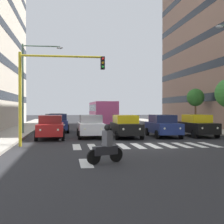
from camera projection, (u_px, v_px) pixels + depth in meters
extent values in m
plane|color=#262628|center=(145.00, 146.00, 18.88)|extent=(180.00, 180.00, 0.00)
cube|color=silver|center=(210.00, 145.00, 19.45)|extent=(0.45, 2.80, 0.01)
cube|color=silver|center=(196.00, 145.00, 19.32)|extent=(0.45, 2.80, 0.01)
cube|color=silver|center=(182.00, 145.00, 19.20)|extent=(0.45, 2.80, 0.01)
cube|color=silver|center=(167.00, 145.00, 19.07)|extent=(0.45, 2.80, 0.01)
cube|color=silver|center=(153.00, 146.00, 18.94)|extent=(0.45, 2.80, 0.01)
cube|color=silver|center=(138.00, 146.00, 18.82)|extent=(0.45, 2.80, 0.01)
cube|color=silver|center=(123.00, 146.00, 18.69)|extent=(0.45, 2.80, 0.01)
cube|color=silver|center=(108.00, 146.00, 18.56)|extent=(0.45, 2.80, 0.01)
cube|color=silver|center=(92.00, 147.00, 18.43)|extent=(0.45, 2.80, 0.01)
cube|color=silver|center=(77.00, 147.00, 18.31)|extent=(0.45, 2.80, 0.01)
cube|color=silver|center=(86.00, 163.00, 12.89)|extent=(0.50, 2.20, 0.01)
cube|color=black|center=(198.00, 127.00, 25.07)|extent=(1.80, 4.40, 0.80)
cube|color=yellow|center=(197.00, 118.00, 25.26)|extent=(1.58, 2.46, 0.60)
cylinder|color=black|center=(217.00, 134.00, 23.76)|extent=(0.22, 0.64, 0.64)
cylinder|color=black|center=(194.00, 134.00, 23.51)|extent=(0.22, 0.64, 0.64)
cylinder|color=black|center=(201.00, 131.00, 26.64)|extent=(0.22, 0.64, 0.64)
cylinder|color=black|center=(180.00, 131.00, 26.38)|extent=(0.22, 0.64, 0.64)
sphere|color=white|center=(217.00, 128.00, 23.02)|extent=(0.18, 0.18, 0.18)
sphere|color=white|center=(202.00, 128.00, 22.86)|extent=(0.18, 0.18, 0.18)
cube|color=navy|center=(163.00, 128.00, 24.61)|extent=(1.80, 4.40, 0.80)
cube|color=#1D2547|center=(162.00, 119.00, 24.80)|extent=(1.58, 2.46, 0.60)
cylinder|color=black|center=(181.00, 134.00, 23.31)|extent=(0.22, 0.64, 0.64)
cylinder|color=black|center=(157.00, 135.00, 23.05)|extent=(0.22, 0.64, 0.64)
cylinder|color=black|center=(168.00, 131.00, 26.18)|extent=(0.22, 0.64, 0.64)
cylinder|color=black|center=(147.00, 132.00, 25.93)|extent=(0.22, 0.64, 0.64)
sphere|color=white|center=(180.00, 128.00, 22.57)|extent=(0.18, 0.18, 0.18)
sphere|color=white|center=(164.00, 129.00, 22.40)|extent=(0.18, 0.18, 0.18)
cube|color=black|center=(126.00, 128.00, 23.90)|extent=(1.80, 4.40, 0.80)
cube|color=yellow|center=(125.00, 119.00, 24.09)|extent=(1.58, 2.46, 0.60)
cylinder|color=black|center=(142.00, 135.00, 22.60)|extent=(0.22, 0.64, 0.64)
cylinder|color=black|center=(117.00, 135.00, 22.34)|extent=(0.22, 0.64, 0.64)
cylinder|color=black|center=(133.00, 132.00, 25.47)|extent=(0.22, 0.64, 0.64)
cylinder|color=black|center=(111.00, 132.00, 25.22)|extent=(0.22, 0.64, 0.64)
sphere|color=white|center=(140.00, 129.00, 21.85)|extent=(0.18, 0.18, 0.18)
sphere|color=white|center=(123.00, 129.00, 21.69)|extent=(0.18, 0.18, 0.18)
cube|color=silver|center=(91.00, 128.00, 24.14)|extent=(1.80, 4.40, 0.80)
cube|color=gray|center=(91.00, 119.00, 24.33)|extent=(1.58, 2.46, 0.60)
cylinder|color=black|center=(105.00, 135.00, 22.84)|extent=(0.22, 0.64, 0.64)
cylinder|color=black|center=(80.00, 135.00, 22.58)|extent=(0.22, 0.64, 0.64)
cylinder|color=black|center=(101.00, 132.00, 25.71)|extent=(0.22, 0.64, 0.64)
cylinder|color=black|center=(78.00, 132.00, 25.46)|extent=(0.22, 0.64, 0.64)
sphere|color=white|center=(101.00, 129.00, 22.09)|extent=(0.18, 0.18, 0.18)
sphere|color=white|center=(85.00, 129.00, 21.93)|extent=(0.18, 0.18, 0.18)
cube|color=maroon|center=(51.00, 129.00, 23.13)|extent=(1.80, 4.40, 0.80)
cube|color=maroon|center=(51.00, 119.00, 23.32)|extent=(1.58, 2.46, 0.60)
cylinder|color=black|center=(63.00, 136.00, 21.83)|extent=(0.22, 0.64, 0.64)
cylinder|color=black|center=(36.00, 136.00, 21.57)|extent=(0.22, 0.64, 0.64)
cylinder|color=black|center=(63.00, 133.00, 24.70)|extent=(0.22, 0.64, 0.64)
cylinder|color=black|center=(40.00, 133.00, 24.45)|extent=(0.22, 0.64, 0.64)
sphere|color=white|center=(58.00, 130.00, 21.09)|extent=(0.18, 0.18, 0.18)
sphere|color=white|center=(40.00, 130.00, 20.92)|extent=(0.18, 0.18, 0.18)
cube|color=navy|center=(58.00, 125.00, 29.53)|extent=(1.80, 4.40, 0.80)
cube|color=#1D2547|center=(58.00, 117.00, 29.72)|extent=(1.58, 2.46, 0.60)
cylinder|color=black|center=(68.00, 130.00, 28.22)|extent=(0.22, 0.64, 0.64)
cylinder|color=black|center=(47.00, 130.00, 27.97)|extent=(0.22, 0.64, 0.64)
cylinder|color=black|center=(68.00, 128.00, 31.10)|extent=(0.22, 0.64, 0.64)
cylinder|color=black|center=(49.00, 128.00, 30.84)|extent=(0.22, 0.64, 0.64)
sphere|color=white|center=(64.00, 125.00, 27.48)|extent=(0.18, 0.18, 0.18)
sphere|color=white|center=(51.00, 125.00, 27.32)|extent=(0.18, 0.18, 0.18)
cube|color=#B2B7BC|center=(55.00, 124.00, 29.83)|extent=(1.80, 4.40, 0.80)
cube|color=slate|center=(55.00, 117.00, 30.02)|extent=(1.58, 2.46, 0.60)
cylinder|color=black|center=(64.00, 130.00, 28.52)|extent=(0.22, 0.64, 0.64)
cylinder|color=black|center=(44.00, 130.00, 28.27)|extent=(0.22, 0.64, 0.64)
cylinder|color=black|center=(64.00, 128.00, 31.40)|extent=(0.22, 0.64, 0.64)
cylinder|color=black|center=(46.00, 128.00, 31.14)|extent=(0.22, 0.64, 0.64)
sphere|color=white|center=(60.00, 125.00, 27.78)|extent=(0.18, 0.18, 0.18)
sphere|color=white|center=(47.00, 125.00, 27.62)|extent=(0.18, 0.18, 0.18)
cube|color=#DB5193|center=(102.00, 112.00, 39.62)|extent=(2.50, 10.50, 2.50)
cube|color=black|center=(102.00, 108.00, 39.62)|extent=(2.52, 9.87, 0.80)
cylinder|color=black|center=(117.00, 124.00, 36.17)|extent=(0.28, 1.00, 1.00)
cylinder|color=black|center=(95.00, 124.00, 35.82)|extent=(0.28, 1.00, 1.00)
cylinder|color=black|center=(109.00, 121.00, 42.93)|extent=(0.28, 1.00, 1.00)
cylinder|color=black|center=(90.00, 121.00, 42.58)|extent=(0.28, 1.00, 1.00)
cylinder|color=black|center=(94.00, 157.00, 12.53)|extent=(0.58, 0.37, 0.60)
cylinder|color=black|center=(116.00, 155.00, 13.17)|extent=(0.58, 0.37, 0.60)
cube|color=#232328|center=(105.00, 150.00, 12.85)|extent=(1.09, 0.72, 0.36)
cube|color=#4C4C51|center=(107.00, 138.00, 12.90)|extent=(0.42, 0.45, 0.64)
sphere|color=black|center=(107.00, 128.00, 12.89)|extent=(0.26, 0.26, 0.26)
cylinder|color=#AD991E|center=(20.00, 99.00, 18.49)|extent=(0.18, 0.18, 5.50)
cylinder|color=#AD991E|center=(62.00, 56.00, 18.80)|extent=(4.84, 0.12, 0.12)
cube|color=black|center=(103.00, 63.00, 19.15)|extent=(0.24, 0.28, 0.76)
sphere|color=red|center=(103.00, 59.00, 19.00)|extent=(0.14, 0.14, 0.14)
sphere|color=orange|center=(103.00, 63.00, 19.00)|extent=(0.14, 0.14, 0.14)
sphere|color=green|center=(103.00, 67.00, 19.00)|extent=(0.14, 0.14, 0.14)
ellipsoid|color=#B7BCC1|center=(219.00, 27.00, 22.10)|extent=(0.56, 0.28, 0.20)
cylinder|color=#4C6B56|center=(23.00, 88.00, 26.97)|extent=(0.16, 0.16, 7.54)
cylinder|color=#4C6B56|center=(41.00, 46.00, 27.15)|extent=(3.09, 0.10, 0.10)
ellipsoid|color=#B7BCC1|center=(60.00, 48.00, 27.37)|extent=(0.56, 0.28, 0.20)
cylinder|color=#513823|center=(195.00, 115.00, 34.59)|extent=(0.20, 0.20, 2.69)
sphere|color=#2D6B28|center=(196.00, 97.00, 34.57)|extent=(1.91, 1.91, 1.91)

